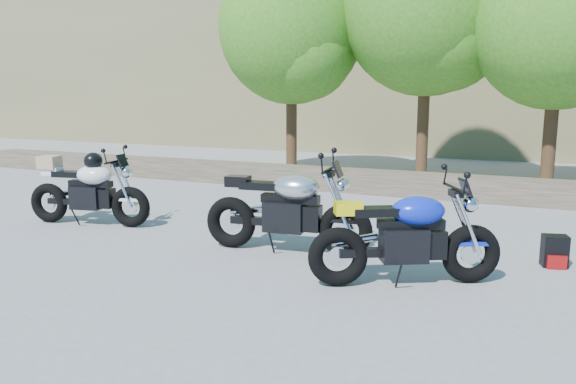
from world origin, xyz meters
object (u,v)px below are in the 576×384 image
(silver_bike, at_px, (288,211))
(white_bike, at_px, (88,189))
(blue_bike, at_px, (407,238))
(backpack, at_px, (555,252))

(silver_bike, xyz_separation_m, white_bike, (-3.66, 0.14, 0.01))
(white_bike, bearing_deg, silver_bike, -13.27)
(white_bike, xyz_separation_m, blue_bike, (5.41, -0.78, -0.05))
(silver_bike, relative_size, blue_bike, 1.17)
(blue_bike, height_order, backpack, blue_bike)
(blue_bike, relative_size, backpack, 5.04)
(white_bike, bearing_deg, blue_bike, -19.23)
(blue_bike, bearing_deg, backpack, 13.70)
(silver_bike, bearing_deg, blue_bike, -26.60)
(white_bike, bearing_deg, backpack, -5.82)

